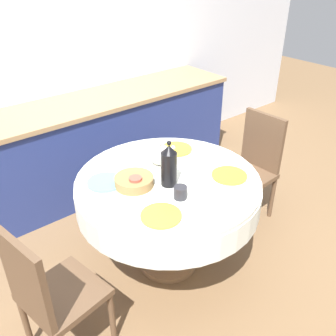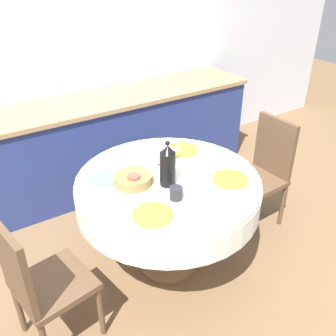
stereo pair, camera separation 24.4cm
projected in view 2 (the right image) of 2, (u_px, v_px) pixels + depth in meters
ground_plane at (168, 262)px, 2.87m from camera, size 12.00×12.00×0.00m
wall_back at (70, 47)px, 3.40m from camera, size 7.00×0.05×2.60m
kitchen_counter at (94, 145)px, 3.59m from camera, size 3.24×0.64×0.89m
dining_table at (168, 194)px, 2.55m from camera, size 1.24×1.24×0.76m
chair_left at (263, 169)px, 3.09m from camera, size 0.42×0.42×0.92m
chair_right at (38, 281)px, 2.05m from camera, size 0.46×0.46×0.92m
plate_near_left at (153, 215)px, 2.13m from camera, size 0.24×0.24×0.01m
cup_near_left at (176, 193)px, 2.26m from camera, size 0.08×0.08×0.08m
plate_near_right at (230, 179)px, 2.46m from camera, size 0.24×0.24×0.01m
cup_near_right at (201, 167)px, 2.53m from camera, size 0.08×0.08×0.08m
plate_far_left at (106, 178)px, 2.47m from camera, size 0.24×0.24×0.01m
cup_far_left at (134, 181)px, 2.38m from camera, size 0.08×0.08×0.08m
plate_far_right at (182, 150)px, 2.82m from camera, size 0.24×0.24×0.01m
cup_far_right at (166, 156)px, 2.67m from camera, size 0.08×0.08×0.08m
coffee_carafe at (168, 166)px, 2.35m from camera, size 0.10×0.10×0.31m
teapot at (163, 154)px, 2.59m from camera, size 0.20×0.15×0.19m
bread_basket at (133, 179)px, 2.42m from camera, size 0.25×0.25×0.06m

